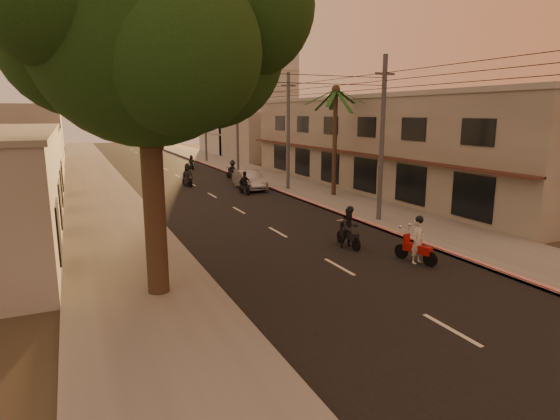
# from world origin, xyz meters

# --- Properties ---
(ground) EXTENTS (160.00, 160.00, 0.00)m
(ground) POSITION_xyz_m (0.00, 0.00, 0.00)
(ground) COLOR #383023
(ground) RESTS_ON ground
(road) EXTENTS (10.00, 140.00, 0.02)m
(road) POSITION_xyz_m (0.00, 20.00, 0.01)
(road) COLOR black
(road) RESTS_ON ground
(sidewalk_right) EXTENTS (5.00, 140.00, 0.12)m
(sidewalk_right) POSITION_xyz_m (7.50, 20.00, 0.06)
(sidewalk_right) COLOR slate
(sidewalk_right) RESTS_ON ground
(sidewalk_left) EXTENTS (5.00, 140.00, 0.12)m
(sidewalk_left) POSITION_xyz_m (-7.50, 20.00, 0.06)
(sidewalk_left) COLOR slate
(sidewalk_left) RESTS_ON ground
(curb_stripe) EXTENTS (0.20, 60.00, 0.20)m
(curb_stripe) POSITION_xyz_m (5.10, 15.00, 0.10)
(curb_stripe) COLOR red
(curb_stripe) RESTS_ON ground
(shophouse_row) EXTENTS (8.80, 34.20, 7.30)m
(shophouse_row) POSITION_xyz_m (13.95, 18.00, 3.65)
(shophouse_row) COLOR gray
(shophouse_row) RESTS_ON ground
(distant_tower) EXTENTS (12.10, 12.10, 28.00)m
(distant_tower) POSITION_xyz_m (16.00, 56.00, 14.00)
(distant_tower) COLOR #B7B5B2
(distant_tower) RESTS_ON ground
(broadleaf_tree) EXTENTS (9.60, 8.70, 12.10)m
(broadleaf_tree) POSITION_xyz_m (-6.61, 2.14, 8.48)
(broadleaf_tree) COLOR black
(broadleaf_tree) RESTS_ON ground
(palm_tree) EXTENTS (5.00, 5.00, 8.20)m
(palm_tree) POSITION_xyz_m (8.00, 16.00, 7.15)
(palm_tree) COLOR black
(palm_tree) RESTS_ON ground
(utility_poles) EXTENTS (1.20, 48.26, 9.00)m
(utility_poles) POSITION_xyz_m (6.20, 20.00, 6.54)
(utility_poles) COLOR #38383A
(utility_poles) RESTS_ON ground
(filler_right) EXTENTS (8.00, 14.00, 6.00)m
(filler_right) POSITION_xyz_m (14.00, 45.00, 3.00)
(filler_right) COLOR gray
(filler_right) RESTS_ON ground
(filler_left_near) EXTENTS (8.00, 14.00, 4.40)m
(filler_left_near) POSITION_xyz_m (-14.00, 34.00, 2.20)
(filler_left_near) COLOR gray
(filler_left_near) RESTS_ON ground
(filler_left_far) EXTENTS (8.00, 14.00, 7.00)m
(filler_left_far) POSITION_xyz_m (-14.00, 52.00, 3.50)
(filler_left_far) COLOR gray
(filler_left_far) RESTS_ON ground
(scooter_red) EXTENTS (0.98, 1.96, 1.97)m
(scooter_red) POSITION_xyz_m (3.13, 1.18, 0.87)
(scooter_red) COLOR black
(scooter_red) RESTS_ON ground
(scooter_mid_a) EXTENTS (0.93, 1.95, 1.92)m
(scooter_mid_a) POSITION_xyz_m (1.86, 4.23, 0.86)
(scooter_mid_a) COLOR black
(scooter_mid_a) RESTS_ON ground
(scooter_mid_b) EXTENTS (1.02, 1.77, 1.74)m
(scooter_mid_b) POSITION_xyz_m (2.38, 19.51, 0.78)
(scooter_mid_b) COLOR black
(scooter_mid_b) RESTS_ON ground
(scooter_far_a) EXTENTS (1.08, 1.95, 1.93)m
(scooter_far_a) POSITION_xyz_m (-0.61, 25.11, 0.87)
(scooter_far_a) COLOR black
(scooter_far_a) RESTS_ON ground
(scooter_far_b) EXTENTS (1.40, 1.77, 1.78)m
(scooter_far_b) POSITION_xyz_m (4.20, 27.75, 0.82)
(scooter_far_b) COLOR black
(scooter_far_b) RESTS_ON ground
(parked_car) EXTENTS (1.90, 4.64, 1.49)m
(parked_car) POSITION_xyz_m (3.55, 21.58, 0.75)
(parked_car) COLOR #93949A
(parked_car) RESTS_ON ground
(scooter_far_c) EXTENTS (0.78, 1.60, 1.57)m
(scooter_far_c) POSITION_xyz_m (2.56, 36.83, 0.71)
(scooter_far_c) COLOR black
(scooter_far_c) RESTS_ON ground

